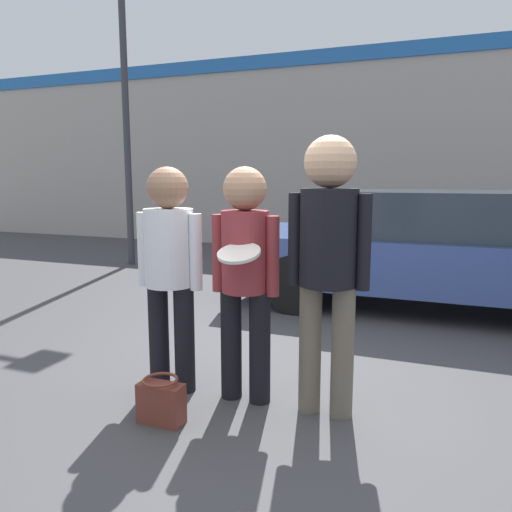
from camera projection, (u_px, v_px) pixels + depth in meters
The scene contains 8 objects.
ground_plane at pixel (260, 395), 3.67m from camera, with size 56.00×56.00×0.00m, color #3F3F42.
storefront_building at pixel (391, 149), 10.38m from camera, with size 24.00×0.22×4.25m.
person_left at pixel (169, 260), 3.63m from camera, with size 0.53×0.36×1.66m.
person_middle_with_frisbee at pixel (245, 266), 3.45m from camera, with size 0.50×0.55×1.66m.
person_right at pixel (328, 249), 3.21m from camera, with size 0.54×0.37×1.84m.
parked_car_near at pixel (430, 248), 6.04m from camera, with size 4.70×1.97×1.42m.
street_lamp at pixel (136, 71), 8.57m from camera, with size 1.31×0.35×5.48m.
handbag at pixel (161, 401), 3.23m from camera, with size 0.30×0.23×0.30m.
Camera 1 is at (1.24, -3.23, 1.58)m, focal length 35.00 mm.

